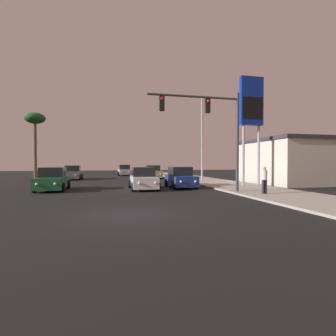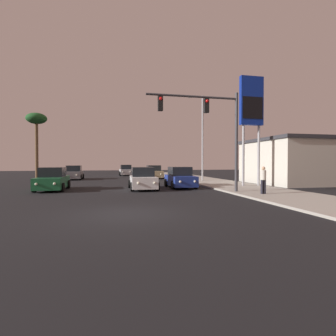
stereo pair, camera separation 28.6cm
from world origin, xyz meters
name	(u,v)px [view 1 (the left image)]	position (x,y,z in m)	size (l,w,h in m)	color
ground_plane	(130,214)	(0.00, 0.00, 0.00)	(120.00, 120.00, 0.00)	black
sidewalk_right	(233,186)	(9.50, 10.00, 0.06)	(5.00, 60.00, 0.12)	#9E998E
building_gas_station	(305,161)	(18.00, 11.69, 2.16)	(10.30, 8.30, 4.30)	beige
car_white	(143,179)	(1.78, 9.42, 0.76)	(2.04, 4.34, 1.68)	silver
car_tan	(153,172)	(4.78, 22.79, 0.76)	(2.04, 4.31, 1.68)	tan
car_green	(53,180)	(-4.78, 10.11, 0.76)	(2.04, 4.31, 1.68)	#195933
car_silver	(124,171)	(1.69, 31.54, 0.76)	(2.04, 4.34, 1.68)	#B7B7BC
car_grey	(73,173)	(-4.94, 22.67, 0.76)	(2.04, 4.32, 1.68)	slate
car_blue	(180,178)	(4.91, 10.18, 0.76)	(2.04, 4.32, 1.68)	navy
traffic_light_mast	(214,122)	(5.85, 5.55, 4.66)	(6.12, 0.36, 6.50)	#38383D
street_lamp	(201,134)	(8.83, 16.08, 5.12)	(1.74, 0.24, 9.00)	#99999E
gas_station_sign	(251,107)	(10.78, 9.33, 6.62)	(2.00, 0.42, 9.00)	#99999E
pedestrian_on_sidewalk	(264,179)	(8.49, 3.91, 1.03)	(0.34, 0.32, 1.67)	#23232D
palm_tree_mid	(35,122)	(-9.38, 24.00, 6.96)	(2.40, 2.40, 8.04)	brown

